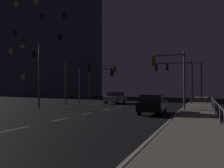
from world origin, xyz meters
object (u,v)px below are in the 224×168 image
Objects in this scene: traffic_light_near_right at (77,75)px; building_distant at (51,44)px; street_lamp_far_end at (200,77)px; car at (153,104)px; traffic_light_far_center at (181,73)px; traffic_light_far_left at (170,70)px; street_lamp_mid_block at (36,68)px; traffic_light_near_left at (175,73)px; traffic_light_far_right at (101,76)px; traffic_light_mid_left at (95,78)px; car_oncoming at (115,97)px.

building_distant is at bearing 129.97° from traffic_light_near_right.
street_lamp_far_end is 40.70m from building_distant.
car is 0.77× the size of traffic_light_far_center.
building_distant reaches higher than traffic_light_far_left.
street_lamp_far_end is 0.96× the size of street_lamp_mid_block.
traffic_light_far_center is 0.20× the size of building_distant.
street_lamp_far_end is (3.37, 26.85, 3.37)m from car.
traffic_light_far_right is (-10.77, 0.60, -0.08)m from traffic_light_near_left.
car is 0.16× the size of building_distant.
traffic_light_near_right is 3.14m from traffic_light_mid_left.
traffic_light_near_right reaches higher than car.
traffic_light_far_center is at bearing 81.07° from traffic_light_near_left.
traffic_light_mid_left is at bearing 68.29° from traffic_light_near_right.
traffic_light_near_right is 0.78× the size of street_lamp_mid_block.
traffic_light_near_left reaches higher than traffic_light_far_right.
traffic_light_far_center is at bearing 90.28° from traffic_light_far_left.
street_lamp_mid_block reaches higher than street_lamp_far_end.
street_lamp_mid_block is at bearing -135.40° from traffic_light_far_center.
street_lamp_far_end is at bearing 77.22° from traffic_light_far_center.
traffic_light_far_right is at bearing -168.14° from traffic_light_far_center.
traffic_light_near_right is at bearing -111.71° from traffic_light_mid_left.
street_lamp_far_end is at bearing 51.07° from traffic_light_mid_left.
traffic_light_far_center is 42.35m from building_distant.
traffic_light_far_right is at bearing 153.69° from car_oncoming.
car_oncoming is (-7.55, 12.08, 0.00)m from car.
traffic_light_far_right reaches higher than traffic_light_near_right.
street_lamp_mid_block is (-13.07, 2.08, 3.40)m from car.
street_lamp_mid_block is 41.61m from building_distant.
traffic_light_mid_left is at bearing -81.95° from traffic_light_far_right.
car_oncoming is 0.82× the size of traffic_light_near_right.
street_lamp_far_end is at bearing 53.52° from car_oncoming.
traffic_light_near_right is (-3.53, -4.59, 2.97)m from car_oncoming.
street_lamp_mid_block is (-13.94, -13.75, 0.03)m from traffic_light_far_center.
street_lamp_mid_block reaches higher than traffic_light_far_left.
traffic_light_far_right is 19.17m from street_lamp_far_end.
traffic_light_near_right is at bearing -126.74° from street_lamp_far_end.
street_lamp_mid_block is (-1.99, -5.40, 0.42)m from traffic_light_near_right.
car is 0.82× the size of traffic_light_near_right.
car_oncoming is 8.63m from traffic_light_near_left.
traffic_light_far_right is at bearing -42.45° from building_distant.
car is 14.62m from traffic_light_mid_left.
traffic_light_far_right is 1.07× the size of traffic_light_mid_left.
traffic_light_far_right is at bearing 83.12° from traffic_light_near_right.
traffic_light_far_center reaches higher than traffic_light_mid_left.
traffic_light_near_right is at bearing -96.88° from traffic_light_far_right.
street_lamp_far_end is (2.96, 13.98, 0.14)m from traffic_light_near_left.
traffic_light_near_left reaches higher than car_oncoming.
building_distant is (-34.97, 35.98, 13.52)m from car.
car_oncoming is 0.84× the size of traffic_light_far_left.
car is 17.28m from traffic_light_far_right.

